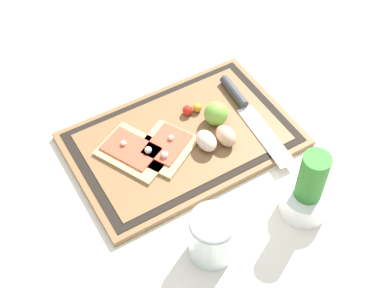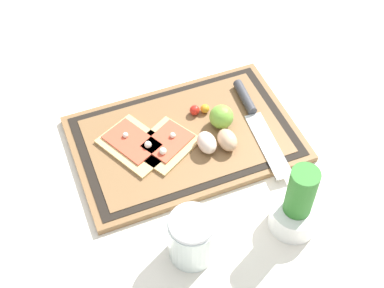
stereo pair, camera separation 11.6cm
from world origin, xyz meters
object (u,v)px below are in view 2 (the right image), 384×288
object	(u,v)px
lime	(221,115)
cherry_tomato_yellow	(205,109)
egg_brown	(227,140)
cherry_tomato_red	(195,110)
egg_pink	(207,143)
knife	(252,112)
sauce_jar	(192,239)
pizza_slice_far	(166,144)
pizza_slice_near	(135,144)
herb_pot	(297,208)

from	to	relation	value
lime	cherry_tomato_yellow	bearing A→B (deg)	-68.78
cherry_tomato_yellow	egg_brown	bearing A→B (deg)	92.75
lime	cherry_tomato_red	world-z (taller)	lime
egg_pink	lime	world-z (taller)	lime
knife	egg_pink	bearing A→B (deg)	22.12
knife	sauce_jar	world-z (taller)	sauce_jar
pizza_slice_far	knife	bearing A→B (deg)	-175.80
cherry_tomato_red	cherry_tomato_yellow	size ratio (longest dim) A/B	1.11
pizza_slice_near	egg_pink	size ratio (longest dim) A/B	3.23
pizza_slice_near	cherry_tomato_yellow	world-z (taller)	pizza_slice_near
knife	lime	distance (m)	0.08
lime	sauce_jar	bearing A→B (deg)	56.64
pizza_slice_near	cherry_tomato_red	xyz separation A→B (m)	(-0.16, -0.04, 0.01)
egg_pink	lime	bearing A→B (deg)	-135.61
lime	cherry_tomato_red	xyz separation A→B (m)	(0.04, -0.05, -0.02)
lime	herb_pot	xyz separation A→B (m)	(-0.03, 0.29, 0.01)
herb_pot	cherry_tomato_yellow	bearing A→B (deg)	-81.00
pizza_slice_far	sauce_jar	world-z (taller)	sauce_jar
egg_pink	lime	distance (m)	0.08
lime	herb_pot	size ratio (longest dim) A/B	0.32
pizza_slice_far	cherry_tomato_yellow	distance (m)	0.14
pizza_slice_near	cherry_tomato_red	size ratio (longest dim) A/B	7.77
egg_brown	cherry_tomato_red	size ratio (longest dim) A/B	2.41
pizza_slice_far	egg_brown	xyz separation A→B (m)	(-0.13, 0.05, 0.01)
lime	knife	bearing A→B (deg)	179.97
knife	lime	world-z (taller)	lime
egg_pink	sauce_jar	xyz separation A→B (m)	(0.12, 0.21, 0.01)
pizza_slice_near	cherry_tomato_yellow	distance (m)	0.19
knife	cherry_tomato_yellow	size ratio (longest dim) A/B	13.65
egg_brown	cherry_tomato_yellow	xyz separation A→B (m)	(0.01, -0.11, -0.01)
knife	egg_pink	xyz separation A→B (m)	(0.14, 0.06, 0.01)
egg_pink	lime	xyz separation A→B (m)	(-0.06, -0.06, 0.01)
egg_brown	egg_pink	xyz separation A→B (m)	(0.04, -0.01, 0.00)
pizza_slice_far	egg_pink	size ratio (longest dim) A/B	2.91
lime	cherry_tomato_yellow	distance (m)	0.05
lime	sauce_jar	xyz separation A→B (m)	(0.18, 0.27, 0.00)
lime	sauce_jar	world-z (taller)	sauce_jar
egg_brown	egg_pink	bearing A→B (deg)	-12.40
herb_pot	knife	bearing A→B (deg)	-99.11
egg_pink	lime	size ratio (longest dim) A/B	1.04
lime	cherry_tomato_red	size ratio (longest dim) A/B	2.32
pizza_slice_far	sauce_jar	size ratio (longest dim) A/B	1.47
pizza_slice_near	pizza_slice_far	world-z (taller)	same
egg_pink	sauce_jar	world-z (taller)	sauce_jar
pizza_slice_far	egg_pink	distance (m)	0.09
egg_brown	herb_pot	xyz separation A→B (m)	(-0.05, 0.22, 0.02)
cherry_tomato_red	cherry_tomato_yellow	world-z (taller)	cherry_tomato_red
egg_brown	cherry_tomato_red	bearing A→B (deg)	-75.67
pizza_slice_far	sauce_jar	xyz separation A→B (m)	(0.04, 0.25, 0.02)
egg_brown	cherry_tomato_yellow	size ratio (longest dim) A/B	2.67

